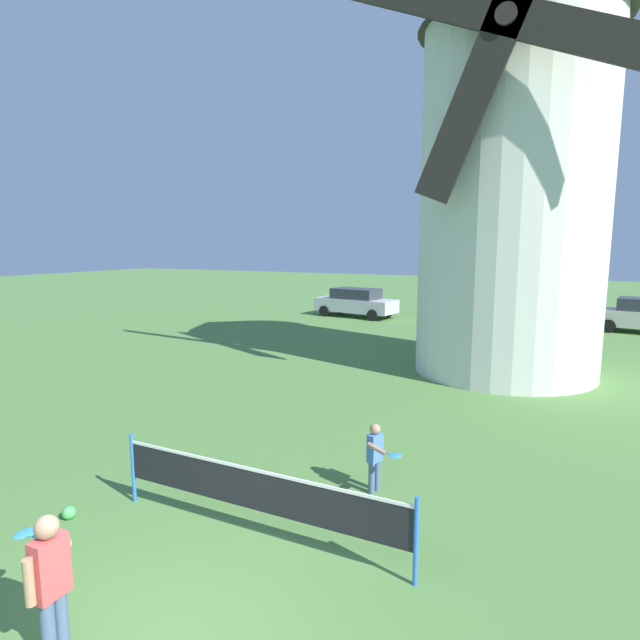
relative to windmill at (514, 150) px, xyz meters
name	(u,v)px	position (x,y,z in m)	size (l,w,h in m)	color
ground_plane	(174,640)	(-1.59, -13.02, -6.71)	(120.00, 120.00, 0.00)	#517F3D
windmill	(514,150)	(0.00, 0.00, 0.00)	(8.56, 6.15, 13.53)	silver
tennis_net	(254,490)	(-1.88, -11.11, -6.02)	(4.53, 0.06, 1.10)	blue
player_near	(50,579)	(-2.46, -13.70, -5.87)	(0.81, 0.55, 1.48)	slate
player_far	(376,454)	(-0.84, -9.19, -6.06)	(0.67, 0.63, 1.14)	slate
stray_ball	(69,513)	(-4.57, -11.92, -6.61)	(0.19, 0.19, 0.19)	#4CB259
parked_car_silver	(356,302)	(-8.79, 9.31, -5.90)	(4.63, 2.37, 1.56)	silver
parked_car_red	(489,309)	(-1.83, 9.54, -5.90)	(4.27, 2.20, 1.56)	red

